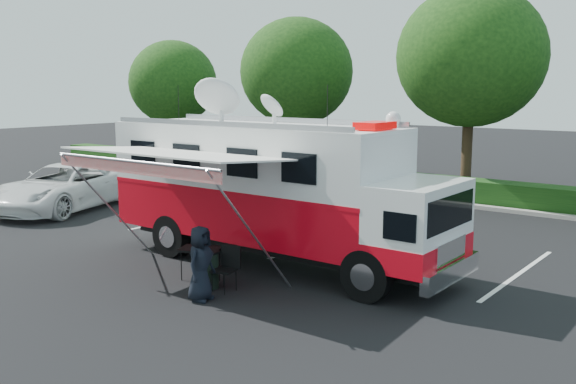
% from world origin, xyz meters
% --- Properties ---
extents(ground_plane, '(120.00, 120.00, 0.00)m').
position_xyz_m(ground_plane, '(0.00, 0.00, 0.00)').
color(ground_plane, black).
rests_on(ground_plane, ground).
extents(back_border, '(60.00, 6.14, 8.87)m').
position_xyz_m(back_border, '(1.14, 12.90, 5.00)').
color(back_border, '#9E998E').
rests_on(back_border, ground_plane).
extents(stall_lines, '(24.12, 5.50, 0.01)m').
position_xyz_m(stall_lines, '(-0.50, 3.00, 0.00)').
color(stall_lines, silver).
rests_on(stall_lines, ground_plane).
extents(command_truck, '(9.93, 2.73, 4.77)m').
position_xyz_m(command_truck, '(-0.09, -0.00, 2.04)').
color(command_truck, black).
rests_on(command_truck, ground_plane).
extents(awning, '(5.42, 2.79, 3.27)m').
position_xyz_m(awning, '(-0.98, -2.83, 3.07)').
color(awning, white).
rests_on(awning, ground_plane).
extents(white_suv, '(4.69, 6.94, 1.77)m').
position_xyz_m(white_suv, '(-11.35, 1.09, 0.00)').
color(white_suv, white).
rests_on(white_suv, ground_plane).
extents(person, '(0.70, 0.92, 1.69)m').
position_xyz_m(person, '(0.49, -3.35, 0.00)').
color(person, black).
rests_on(person, ground_plane).
extents(folding_table, '(1.17, 1.02, 0.83)m').
position_xyz_m(folding_table, '(-0.55, -2.33, 0.78)').
color(folding_table, black).
rests_on(folding_table, ground_plane).
extents(folding_chair, '(0.61, 0.64, 1.05)m').
position_xyz_m(folding_chair, '(0.46, -2.44, 0.62)').
color(folding_chair, black).
rests_on(folding_chair, ground_plane).
extents(trash_bin, '(0.59, 0.59, 0.89)m').
position_xyz_m(trash_bin, '(-0.05, -2.60, 0.45)').
color(trash_bin, black).
rests_on(trash_bin, ground_plane).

